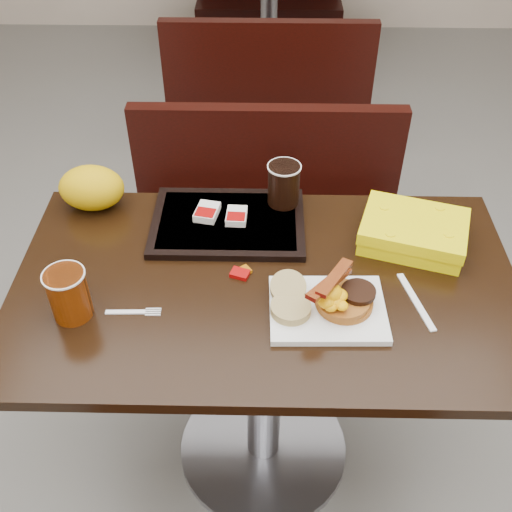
{
  "coord_description": "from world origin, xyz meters",
  "views": [
    {
      "loc": [
        -0.0,
        -1.04,
        1.76
      ],
      "look_at": [
        -0.02,
        0.01,
        0.82
      ],
      "focal_mm": 42.84,
      "sensor_mm": 36.0,
      "label": 1
    }
  ],
  "objects_px": {
    "hashbrown_sleeve_left": "(207,212)",
    "hashbrown_sleeve_right": "(237,216)",
    "knife": "(416,301)",
    "clamshell": "(413,232)",
    "coffee_cup_far": "(284,184)",
    "pancake_stack": "(344,300)",
    "table_near": "(264,378)",
    "bench_far_s": "(268,77)",
    "paper_bag": "(92,188)",
    "table_far": "(269,22)",
    "platter": "(327,309)",
    "coffee_cup_near": "(69,295)",
    "tray": "(228,223)",
    "bench_near_n": "(266,224)",
    "fork": "(125,312)"
  },
  "relations": [
    {
      "from": "coffee_cup_far",
      "to": "paper_bag",
      "type": "distance_m",
      "value": 0.51
    },
    {
      "from": "table_near",
      "to": "bench_far_s",
      "type": "relative_size",
      "value": 1.2
    },
    {
      "from": "bench_near_n",
      "to": "coffee_cup_far",
      "type": "height_order",
      "value": "coffee_cup_far"
    },
    {
      "from": "table_far",
      "to": "hashbrown_sleeve_left",
      "type": "height_order",
      "value": "hashbrown_sleeve_left"
    },
    {
      "from": "pancake_stack",
      "to": "clamshell",
      "type": "bearing_deg",
      "value": 50.86
    },
    {
      "from": "platter",
      "to": "hashbrown_sleeve_right",
      "type": "height_order",
      "value": "hashbrown_sleeve_right"
    },
    {
      "from": "table_far",
      "to": "coffee_cup_far",
      "type": "distance_m",
      "value": 2.35
    },
    {
      "from": "coffee_cup_near",
      "to": "knife",
      "type": "distance_m",
      "value": 0.78
    },
    {
      "from": "coffee_cup_near",
      "to": "hashbrown_sleeve_right",
      "type": "xyz_separation_m",
      "value": [
        0.35,
        0.33,
        -0.03
      ]
    },
    {
      "from": "paper_bag",
      "to": "hashbrown_sleeve_right",
      "type": "bearing_deg",
      "value": -10.51
    },
    {
      "from": "table_far",
      "to": "hashbrown_sleeve_left",
      "type": "relative_size",
      "value": 15.85
    },
    {
      "from": "bench_near_n",
      "to": "bench_far_s",
      "type": "height_order",
      "value": "same"
    },
    {
      "from": "pancake_stack",
      "to": "coffee_cup_near",
      "type": "xyz_separation_m",
      "value": [
        -0.61,
        -0.03,
        0.03
      ]
    },
    {
      "from": "bench_near_n",
      "to": "hashbrown_sleeve_right",
      "type": "bearing_deg",
      "value": -99.12
    },
    {
      "from": "bench_near_n",
      "to": "knife",
      "type": "xyz_separation_m",
      "value": [
        0.34,
        -0.76,
        0.39
      ]
    },
    {
      "from": "fork",
      "to": "hashbrown_sleeve_left",
      "type": "bearing_deg",
      "value": 62.92
    },
    {
      "from": "platter",
      "to": "coffee_cup_near",
      "type": "distance_m",
      "value": 0.57
    },
    {
      "from": "tray",
      "to": "paper_bag",
      "type": "xyz_separation_m",
      "value": [
        -0.37,
        0.08,
        0.05
      ]
    },
    {
      "from": "coffee_cup_near",
      "to": "tray",
      "type": "xyz_separation_m",
      "value": [
        0.33,
        0.32,
        -0.05
      ]
    },
    {
      "from": "hashbrown_sleeve_right",
      "to": "coffee_cup_far",
      "type": "distance_m",
      "value": 0.15
    },
    {
      "from": "platter",
      "to": "knife",
      "type": "bearing_deg",
      "value": 8.2
    },
    {
      "from": "table_near",
      "to": "fork",
      "type": "xyz_separation_m",
      "value": [
        -0.31,
        -0.11,
        0.38
      ]
    },
    {
      "from": "pancake_stack",
      "to": "hashbrown_sleeve_right",
      "type": "height_order",
      "value": "pancake_stack"
    },
    {
      "from": "pancake_stack",
      "to": "clamshell",
      "type": "height_order",
      "value": "clamshell"
    },
    {
      "from": "knife",
      "to": "coffee_cup_far",
      "type": "bearing_deg",
      "value": -153.86
    },
    {
      "from": "bench_near_n",
      "to": "knife",
      "type": "height_order",
      "value": "knife"
    },
    {
      "from": "pancake_stack",
      "to": "hashbrown_sleeve_left",
      "type": "height_order",
      "value": "pancake_stack"
    },
    {
      "from": "table_far",
      "to": "hashbrown_sleeve_left",
      "type": "xyz_separation_m",
      "value": [
        -0.16,
        -2.37,
        0.4
      ]
    },
    {
      "from": "pancake_stack",
      "to": "coffee_cup_near",
      "type": "bearing_deg",
      "value": -177.48
    },
    {
      "from": "pancake_stack",
      "to": "tray",
      "type": "height_order",
      "value": "pancake_stack"
    },
    {
      "from": "hashbrown_sleeve_right",
      "to": "coffee_cup_far",
      "type": "relative_size",
      "value": 0.62
    },
    {
      "from": "knife",
      "to": "clamshell",
      "type": "bearing_deg",
      "value": 158.92
    },
    {
      "from": "knife",
      "to": "coffee_cup_far",
      "type": "height_order",
      "value": "coffee_cup_far"
    },
    {
      "from": "table_near",
      "to": "paper_bag",
      "type": "xyz_separation_m",
      "value": [
        -0.47,
        0.29,
        0.44
      ]
    },
    {
      "from": "platter",
      "to": "tray",
      "type": "height_order",
      "value": "tray"
    },
    {
      "from": "bench_near_n",
      "to": "pancake_stack",
      "type": "distance_m",
      "value": 0.91
    },
    {
      "from": "table_near",
      "to": "coffee_cup_far",
      "type": "height_order",
      "value": "coffee_cup_far"
    },
    {
      "from": "hashbrown_sleeve_left",
      "to": "clamshell",
      "type": "distance_m",
      "value": 0.53
    },
    {
      "from": "table_near",
      "to": "coffee_cup_far",
      "type": "distance_m",
      "value": 0.54
    },
    {
      "from": "coffee_cup_near",
      "to": "clamshell",
      "type": "relative_size",
      "value": 0.48
    },
    {
      "from": "bench_far_s",
      "to": "hashbrown_sleeve_right",
      "type": "height_order",
      "value": "hashbrown_sleeve_right"
    },
    {
      "from": "bench_far_s",
      "to": "paper_bag",
      "type": "bearing_deg",
      "value": -106.16
    },
    {
      "from": "knife",
      "to": "clamshell",
      "type": "distance_m",
      "value": 0.22
    },
    {
      "from": "table_near",
      "to": "platter",
      "type": "distance_m",
      "value": 0.42
    },
    {
      "from": "table_near",
      "to": "hashbrown_sleeve_left",
      "type": "xyz_separation_m",
      "value": [
        -0.16,
        0.23,
        0.4
      ]
    },
    {
      "from": "clamshell",
      "to": "coffee_cup_far",
      "type": "bearing_deg",
      "value": 173.84
    },
    {
      "from": "knife",
      "to": "hashbrown_sleeve_left",
      "type": "distance_m",
      "value": 0.58
    },
    {
      "from": "hashbrown_sleeve_left",
      "to": "hashbrown_sleeve_right",
      "type": "distance_m",
      "value": 0.08
    },
    {
      "from": "knife",
      "to": "table_near",
      "type": "bearing_deg",
      "value": -114.42
    },
    {
      "from": "pancake_stack",
      "to": "coffee_cup_far",
      "type": "relative_size",
      "value": 1.12
    }
  ]
}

